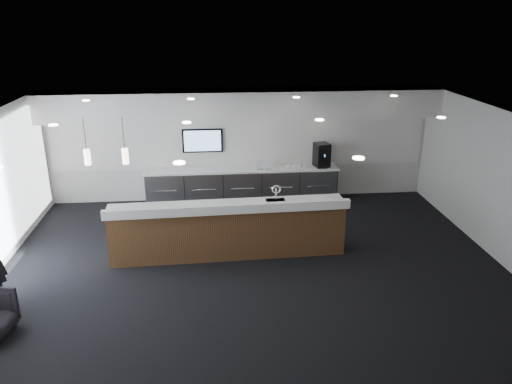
{
  "coord_description": "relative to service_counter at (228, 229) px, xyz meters",
  "views": [
    {
      "loc": [
        -0.77,
        -8.82,
        4.85
      ],
      "look_at": [
        0.16,
        1.3,
        1.13
      ],
      "focal_mm": 35.0,
      "sensor_mm": 36.0,
      "label": 1
    }
  ],
  "objects": [
    {
      "name": "cup_2",
      "position": [
        1.84,
        2.92,
        0.42
      ],
      "size": [
        0.12,
        0.12,
        0.09
      ],
      "primitive_type": "imported",
      "rotation": [
        0.0,
        0.0,
        1.29
      ],
      "color": "white",
      "rests_on": "back_credenza"
    },
    {
      "name": "alcove_panel",
      "position": [
        0.48,
        3.34,
        1.02
      ],
      "size": [
        9.8,
        0.06,
        1.4
      ],
      "primitive_type": "cube",
      "color": "white",
      "rests_on": "back_wall"
    },
    {
      "name": "back_credenza",
      "position": [
        0.48,
        3.01,
        -0.1
      ],
      "size": [
        5.06,
        0.66,
        0.95
      ],
      "color": "gray",
      "rests_on": "ground"
    },
    {
      "name": "cup_3",
      "position": [
        1.7,
        2.92,
        0.42
      ],
      "size": [
        0.12,
        0.12,
        0.09
      ],
      "primitive_type": "imported",
      "rotation": [
        0.0,
        0.0,
        1.94
      ],
      "color": "white",
      "rests_on": "back_credenza"
    },
    {
      "name": "cup_0",
      "position": [
        2.12,
        2.92,
        0.42
      ],
      "size": [
        0.09,
        0.09,
        0.09
      ],
      "primitive_type": "imported",
      "color": "white",
      "rests_on": "back_credenza"
    },
    {
      "name": "info_sign_left",
      "position": [
        0.95,
        2.88,
        0.5
      ],
      "size": [
        0.18,
        0.04,
        0.25
      ],
      "primitive_type": "cube",
      "rotation": [
        0.0,
        0.0,
        0.11
      ],
      "color": "white",
      "rests_on": "back_credenza"
    },
    {
      "name": "coffee_machine",
      "position": [
        2.59,
        3.0,
        0.68
      ],
      "size": [
        0.43,
        0.51,
        0.62
      ],
      "rotation": [
        0.0,
        0.0,
        0.2
      ],
      "color": "black",
      "rests_on": "back_credenza"
    },
    {
      "name": "soffit_bulkhead",
      "position": [
        0.48,
        2.92,
        2.07
      ],
      "size": [
        10.0,
        0.9,
        0.7
      ],
      "primitive_type": "cube",
      "color": "white",
      "rests_on": "back_wall"
    },
    {
      "name": "ceiling_can_lights",
      "position": [
        0.48,
        -0.63,
        2.39
      ],
      "size": [
        7.0,
        5.0,
        0.02
      ],
      "primitive_type": null,
      "color": "silver",
      "rests_on": "ceiling"
    },
    {
      "name": "wall_tv",
      "position": [
        -0.52,
        3.27,
        1.07
      ],
      "size": [
        1.05,
        0.08,
        0.62
      ],
      "color": "black",
      "rests_on": "back_wall"
    },
    {
      "name": "pendant_right",
      "position": [
        -2.62,
        0.17,
        1.67
      ],
      "size": [
        0.12,
        0.12,
        0.3
      ],
      "primitive_type": "cylinder",
      "color": "#FFEEC6",
      "rests_on": "ceiling"
    },
    {
      "name": "right_wall",
      "position": [
        5.48,
        -0.63,
        0.92
      ],
      "size": [
        0.02,
        8.0,
        3.0
      ],
      "primitive_type": "cube",
      "color": "silver",
      "rests_on": "ground"
    },
    {
      "name": "pendant_left",
      "position": [
        -1.92,
        0.17,
        1.67
      ],
      "size": [
        0.12,
        0.12,
        0.3
      ],
      "primitive_type": "cylinder",
      "color": "#FFEEC6",
      "rests_on": "ceiling"
    },
    {
      "name": "info_sign_right",
      "position": [
        1.17,
        2.88,
        0.49
      ],
      "size": [
        0.18,
        0.04,
        0.24
      ],
      "primitive_type": "cube",
      "rotation": [
        0.0,
        0.0,
        -0.12
      ],
      "color": "white",
      "rests_on": "back_credenza"
    },
    {
      "name": "service_counter",
      "position": [
        0.0,
        0.0,
        0.0
      ],
      "size": [
        4.91,
        0.99,
        1.49
      ],
      "rotation": [
        0.0,
        0.0,
        0.04
      ],
      "color": "#4E2E1A",
      "rests_on": "ground"
    },
    {
      "name": "back_wall",
      "position": [
        0.48,
        3.37,
        0.92
      ],
      "size": [
        10.0,
        0.02,
        3.0
      ],
      "primitive_type": "cube",
      "color": "silver",
      "rests_on": "ground"
    },
    {
      "name": "cup_1",
      "position": [
        1.98,
        2.92,
        0.42
      ],
      "size": [
        0.13,
        0.13,
        0.09
      ],
      "primitive_type": "imported",
      "rotation": [
        0.0,
        0.0,
        0.65
      ],
      "color": "white",
      "rests_on": "back_credenza"
    },
    {
      "name": "ceiling",
      "position": [
        0.48,
        -0.63,
        2.42
      ],
      "size": [
        10.0,
        8.0,
        0.02
      ],
      "primitive_type": "cube",
      "color": "black",
      "rests_on": "back_wall"
    },
    {
      "name": "ground",
      "position": [
        0.48,
        -0.63,
        -0.58
      ],
      "size": [
        10.0,
        10.0,
        0.0
      ],
      "primitive_type": "plane",
      "color": "black",
      "rests_on": "ground"
    }
  ]
}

